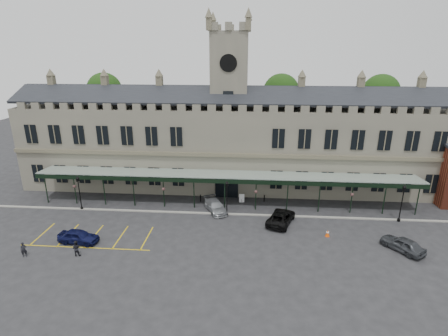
# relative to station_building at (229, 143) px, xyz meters

# --- Properties ---
(ground) EXTENTS (140.00, 140.00, 0.00)m
(ground) POSITION_rel_station_building_xyz_m (0.00, -15.91, -6.47)
(ground) COLOR #242426
(station_building) EXTENTS (60.00, 10.36, 17.30)m
(station_building) POSITION_rel_station_building_xyz_m (0.00, 0.00, 0.00)
(station_building) COLOR #605D50
(station_building) RESTS_ON ground
(clock_tower) EXTENTS (5.60, 5.60, 24.80)m
(clock_tower) POSITION_rel_station_building_xyz_m (0.00, 0.09, 6.64)
(clock_tower) COLOR #605D50
(clock_tower) RESTS_ON ground
(canopy) EXTENTS (50.00, 4.10, 4.30)m
(canopy) POSITION_rel_station_building_xyz_m (0.00, -8.45, -4.06)
(canopy) COLOR #8C9E93
(canopy) RESTS_ON ground
(kerb) EXTENTS (60.00, 0.40, 0.12)m
(kerb) POSITION_rel_station_building_xyz_m (0.00, -10.41, -6.41)
(kerb) COLOR gray
(kerb) RESTS_ON ground
(parking_markings) EXTENTS (16.00, 6.00, 0.01)m
(parking_markings) POSITION_rel_station_building_xyz_m (-14.00, -17.41, -6.47)
(parking_markings) COLOR gold
(parking_markings) RESTS_ON ground
(tree_behind_left) EXTENTS (6.00, 6.00, 16.00)m
(tree_behind_left) POSITION_rel_station_building_xyz_m (-22.00, 9.09, 6.35)
(tree_behind_left) COLOR #332314
(tree_behind_left) RESTS_ON ground
(tree_behind_mid) EXTENTS (6.00, 6.00, 16.00)m
(tree_behind_mid) POSITION_rel_station_building_xyz_m (8.00, 9.09, 6.35)
(tree_behind_mid) COLOR #332314
(tree_behind_mid) RESTS_ON ground
(tree_behind_right) EXTENTS (6.00, 6.00, 16.00)m
(tree_behind_right) POSITION_rel_station_building_xyz_m (24.00, 9.09, 6.35)
(tree_behind_right) COLOR #332314
(tree_behind_right) RESTS_ON ground
(lamp_post_left) EXTENTS (0.44, 0.44, 4.60)m
(lamp_post_left) POSITION_rel_station_building_xyz_m (-18.49, -10.42, -3.74)
(lamp_post_left) COLOR black
(lamp_post_left) RESTS_ON ground
(lamp_post_mid) EXTENTS (0.44, 0.44, 4.68)m
(lamp_post_mid) POSITION_rel_station_building_xyz_m (0.42, -10.81, -3.69)
(lamp_post_mid) COLOR black
(lamp_post_mid) RESTS_ON ground
(lamp_post_right) EXTENTS (0.45, 0.45, 4.77)m
(lamp_post_right) POSITION_rel_station_building_xyz_m (21.26, -10.67, -3.64)
(lamp_post_right) COLOR black
(lamp_post_right) RESTS_ON ground
(traffic_cone) EXTENTS (0.48, 0.48, 0.76)m
(traffic_cone) POSITION_rel_station_building_xyz_m (11.93, -14.96, -6.10)
(traffic_cone) COLOR #ED4D07
(traffic_cone) RESTS_ON ground
(sign_board) EXTENTS (0.71, 0.14, 1.22)m
(sign_board) POSITION_rel_station_building_xyz_m (2.15, -6.62, -5.87)
(sign_board) COLOR black
(sign_board) RESTS_ON ground
(bollard_left) EXTENTS (0.17, 0.17, 0.98)m
(bollard_left) POSITION_rel_station_building_xyz_m (-3.45, -6.77, -5.98)
(bollard_left) COLOR black
(bollard_left) RESTS_ON ground
(bollard_right) EXTENTS (0.16, 0.16, 0.92)m
(bollard_right) POSITION_rel_station_building_xyz_m (5.21, -6.11, -6.01)
(bollard_right) COLOR black
(bollard_right) RESTS_ON ground
(car_left_a) EXTENTS (4.46, 2.16, 1.47)m
(car_left_a) POSITION_rel_station_building_xyz_m (-15.00, -18.36, -5.73)
(car_left_a) COLOR #0D103B
(car_left_a) RESTS_ON ground
(car_taxi) EXTENTS (3.84, 5.15, 1.39)m
(car_taxi) POSITION_rel_station_building_xyz_m (-1.14, -9.54, -5.77)
(car_taxi) COLOR #979A9E
(car_taxi) RESTS_ON ground
(car_van) EXTENTS (4.19, 5.83, 1.48)m
(car_van) POSITION_rel_station_building_xyz_m (7.00, -12.19, -5.73)
(car_van) COLOR black
(car_van) RESTS_ON ground
(car_right_a) EXTENTS (4.10, 4.59, 1.51)m
(car_right_a) POSITION_rel_station_building_xyz_m (19.00, -17.34, -5.71)
(car_right_a) COLOR #36393E
(car_right_a) RESTS_ON ground
(person_a) EXTENTS (0.69, 0.61, 1.58)m
(person_a) POSITION_rel_station_building_xyz_m (-19.20, -21.35, -5.68)
(person_a) COLOR black
(person_a) RESTS_ON ground
(person_b) EXTENTS (0.86, 0.70, 1.67)m
(person_b) POSITION_rel_station_building_xyz_m (-14.04, -20.79, -5.63)
(person_b) COLOR black
(person_b) RESTS_ON ground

